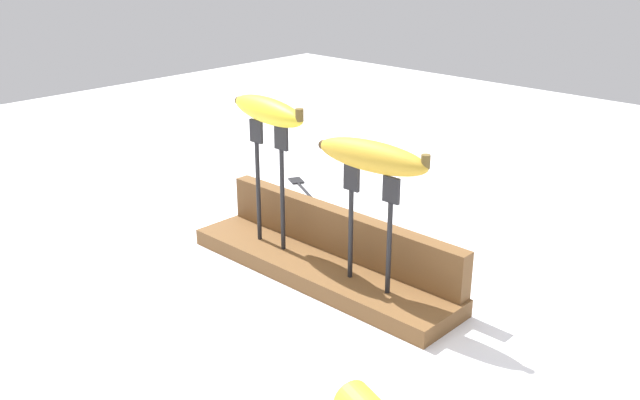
{
  "coord_description": "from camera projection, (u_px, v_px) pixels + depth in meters",
  "views": [
    {
      "loc": [
        0.66,
        -0.7,
        0.49
      ],
      "look_at": [
        0.0,
        0.0,
        0.13
      ],
      "focal_mm": 39.31,
      "sensor_mm": 36.0,
      "label": 1
    }
  ],
  "objects": [
    {
      "name": "banana_raised_left",
      "position": [
        268.0,
        110.0,
        1.05
      ],
      "size": [
        0.18,
        0.07,
        0.04
      ],
      "color": "yellow",
      "rests_on": "fork_stand_left"
    },
    {
      "name": "banana_raised_right",
      "position": [
        372.0,
        156.0,
        0.93
      ],
      "size": [
        0.18,
        0.05,
        0.04
      ],
      "color": "gold",
      "rests_on": "fork_stand_right"
    },
    {
      "name": "fork_fallen_near",
      "position": [
        302.0,
        186.0,
        1.45
      ],
      "size": [
        0.16,
        0.1,
        0.01
      ],
      "color": "black",
      "rests_on": "ground"
    },
    {
      "name": "fork_stand_right",
      "position": [
        370.0,
        218.0,
        0.96
      ],
      "size": [
        0.1,
        0.01,
        0.17
      ],
      "color": "black",
      "rests_on": "wooden_board"
    },
    {
      "name": "board_backstop",
      "position": [
        340.0,
        232.0,
        1.08
      ],
      "size": [
        0.46,
        0.03,
        0.07
      ],
      "primitive_type": "cube",
      "color": "brown",
      "rests_on": "wooden_board"
    },
    {
      "name": "wooden_board",
      "position": [
        320.0,
        269.0,
        1.07
      ],
      "size": [
        0.47,
        0.11,
        0.03
      ],
      "primitive_type": "cube",
      "color": "brown",
      "rests_on": "ground"
    },
    {
      "name": "ground_plane",
      "position": [
        320.0,
        277.0,
        1.08
      ],
      "size": [
        3.0,
        3.0,
        0.0
      ],
      "primitive_type": "plane",
      "color": "silver"
    },
    {
      "name": "fork_stand_left",
      "position": [
        270.0,
        174.0,
        1.08
      ],
      "size": [
        0.08,
        0.01,
        0.2
      ],
      "color": "black",
      "rests_on": "wooden_board"
    }
  ]
}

